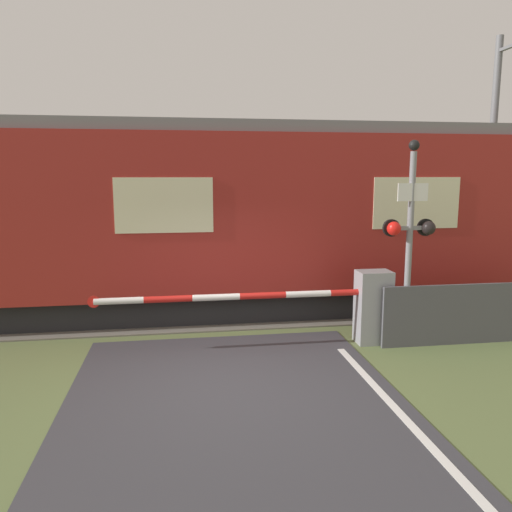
% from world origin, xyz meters
% --- Properties ---
extents(ground_plane, '(80.00, 80.00, 0.00)m').
position_xyz_m(ground_plane, '(0.00, 0.00, 0.00)').
color(ground_plane, '#5B6B3D').
extents(track_bed, '(36.00, 3.20, 0.13)m').
position_xyz_m(track_bed, '(0.00, 3.93, 0.02)').
color(track_bed, '#666056').
rests_on(track_bed, ground_plane).
extents(train, '(18.24, 2.86, 4.07)m').
position_xyz_m(train, '(-0.96, 3.93, 2.08)').
color(train, black).
rests_on(train, ground_plane).
extents(crossing_barrier, '(5.25, 0.44, 1.32)m').
position_xyz_m(crossing_barrier, '(2.38, 1.33, 0.71)').
color(crossing_barrier, gray).
rests_on(crossing_barrier, ground_plane).
extents(signal_post, '(0.93, 0.26, 3.60)m').
position_xyz_m(signal_post, '(3.24, 1.06, 2.05)').
color(signal_post, gray).
rests_on(signal_post, ground_plane).
extents(catenary_pole, '(0.20, 1.90, 6.76)m').
position_xyz_m(catenary_pole, '(8.06, 6.15, 3.53)').
color(catenary_pole, slate).
rests_on(catenary_pole, ground_plane).
extents(roadside_fence, '(4.38, 0.06, 1.10)m').
position_xyz_m(roadside_fence, '(4.97, 1.00, 0.55)').
color(roadside_fence, '#4C4C51').
rests_on(roadside_fence, ground_plane).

